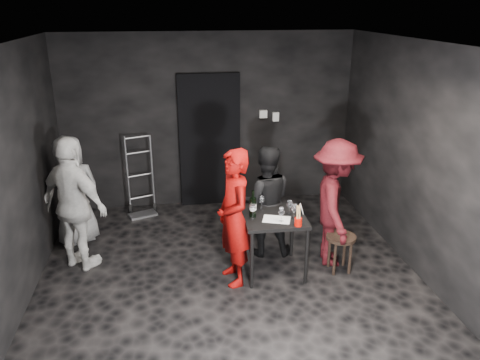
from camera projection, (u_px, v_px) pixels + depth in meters
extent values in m
cube|color=black|center=(232.00, 285.00, 5.45)|extent=(4.50, 5.00, 0.02)
cube|color=silver|center=(230.00, 45.00, 4.49)|extent=(4.50, 5.00, 0.02)
cube|color=black|center=(209.00, 121.00, 7.28)|extent=(4.50, 0.04, 2.70)
cube|color=black|center=(292.00, 327.00, 2.66)|extent=(4.50, 0.04, 2.70)
cube|color=black|center=(7.00, 189.00, 4.64)|extent=(0.04, 5.00, 2.70)
cube|color=black|center=(427.00, 166.00, 5.30)|extent=(0.04, 5.00, 2.70)
cube|color=black|center=(210.00, 141.00, 7.33)|extent=(0.95, 0.10, 2.10)
cube|color=#B7B7B2|center=(263.00, 114.00, 7.32)|extent=(0.12, 0.06, 0.12)
cube|color=#B7B7B2|center=(275.00, 117.00, 7.37)|extent=(0.10, 0.06, 0.14)
cylinder|color=#B2B2B7|center=(128.00, 176.00, 7.10)|extent=(0.03, 0.03, 1.24)
cylinder|color=#B2B2B7|center=(152.00, 174.00, 7.16)|extent=(0.03, 0.03, 1.24)
cube|color=#B2B2B7|center=(143.00, 214.00, 7.23)|extent=(0.41, 0.23, 0.03)
cylinder|color=black|center=(131.00, 207.00, 7.32)|extent=(0.04, 0.16, 0.16)
cylinder|color=black|center=(155.00, 206.00, 7.38)|extent=(0.04, 0.16, 0.16)
cube|color=black|center=(274.00, 217.00, 5.49)|extent=(0.72, 0.72, 0.04)
cylinder|color=black|center=(252.00, 261.00, 5.28)|extent=(0.04, 0.04, 0.71)
cylinder|color=black|center=(306.00, 256.00, 5.37)|extent=(0.04, 0.04, 0.71)
cylinder|color=black|center=(243.00, 235.00, 5.87)|extent=(0.04, 0.04, 0.71)
cylinder|color=black|center=(292.00, 231.00, 5.96)|extent=(0.04, 0.04, 0.71)
cylinder|color=black|center=(341.00, 237.00, 5.60)|extent=(0.36, 0.36, 0.04)
cylinder|color=black|center=(344.00, 251.00, 5.79)|extent=(0.04, 0.04, 0.41)
cylinder|color=black|center=(329.00, 252.00, 5.76)|extent=(0.04, 0.04, 0.41)
cylinder|color=black|center=(335.00, 260.00, 5.58)|extent=(0.04, 0.04, 0.41)
cylinder|color=black|center=(350.00, 259.00, 5.61)|extent=(0.04, 0.04, 0.41)
imported|color=#8F0705|center=(234.00, 213.00, 5.25)|extent=(0.53, 0.70, 1.74)
imported|color=black|center=(265.00, 203.00, 5.94)|extent=(0.72, 0.45, 1.41)
imported|color=#3E0B10|center=(336.00, 199.00, 5.67)|extent=(0.72, 1.17, 1.70)
imported|color=silver|center=(74.00, 198.00, 5.53)|extent=(1.17, 1.06, 1.84)
imported|color=gray|center=(73.00, 191.00, 6.20)|extent=(0.83, 0.70, 1.49)
cube|color=white|center=(277.00, 219.00, 5.37)|extent=(0.36, 0.29, 0.00)
cylinder|color=black|center=(253.00, 208.00, 5.40)|extent=(0.08, 0.08, 0.24)
cylinder|color=black|center=(253.00, 194.00, 5.34)|extent=(0.03, 0.03, 0.10)
cylinder|color=white|center=(253.00, 207.00, 5.39)|extent=(0.08, 0.08, 0.08)
cylinder|color=#B70C03|center=(298.00, 222.00, 5.21)|extent=(0.08, 0.08, 0.09)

